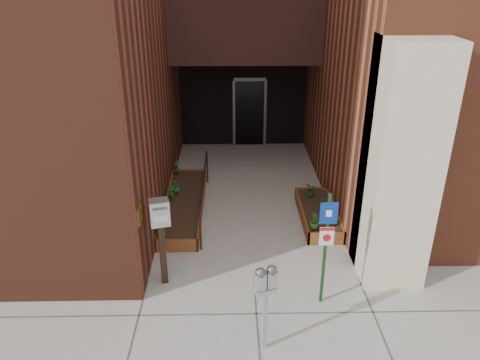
{
  "coord_description": "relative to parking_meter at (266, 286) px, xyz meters",
  "views": [
    {
      "loc": [
        -0.41,
        -7.25,
        5.44
      ],
      "look_at": [
        -0.22,
        1.8,
        1.22
      ],
      "focal_mm": 35.0,
      "sensor_mm": 36.0,
      "label": 1
    }
  ],
  "objects": [
    {
      "name": "shrub_right_a",
      "position": [
        1.27,
        3.06,
        -0.69
      ],
      "size": [
        0.27,
        0.27,
        0.36
      ],
      "primitive_type": "imported",
      "rotation": [
        0.0,
        0.0,
        1.15
      ],
      "color": "#255C1A",
      "rests_on": "planter_right"
    },
    {
      "name": "planter_right",
      "position": [
        1.52,
        3.96,
        -1.04
      ],
      "size": [
        0.8,
        2.2,
        0.3
      ],
      "color": "brown",
      "rests_on": "ground"
    },
    {
      "name": "planter_left",
      "position": [
        -1.63,
        4.46,
        -1.04
      ],
      "size": [
        0.9,
        3.6,
        0.3
      ],
      "color": "brown",
      "rests_on": "ground"
    },
    {
      "name": "payment_dropbox",
      "position": [
        -1.75,
        1.69,
        0.07
      ],
      "size": [
        0.39,
        0.33,
        1.72
      ],
      "color": "black",
      "rests_on": "ground"
    },
    {
      "name": "shrub_left_a",
      "position": [
        -1.93,
        2.86,
        -0.7
      ],
      "size": [
        0.36,
        0.36,
        0.33
      ],
      "primitive_type": "imported",
      "rotation": [
        0.0,
        0.0,
        0.24
      ],
      "color": "#1B5719",
      "rests_on": "planter_left"
    },
    {
      "name": "shrub_left_c",
      "position": [
        -1.85,
        4.85,
        -0.69
      ],
      "size": [
        0.28,
        0.28,
        0.36
      ],
      "primitive_type": "imported",
      "rotation": [
        0.0,
        0.0,
        3.71
      ],
      "color": "#28631C",
      "rests_on": "planter_left"
    },
    {
      "name": "ground",
      "position": [
        -0.08,
        1.76,
        -1.17
      ],
      "size": [
        80.0,
        80.0,
        0.0
      ],
      "primitive_type": "plane",
      "color": "#9E9991",
      "rests_on": "ground"
    },
    {
      "name": "shrub_right_b",
      "position": [
        1.61,
        3.89,
        -0.72
      ],
      "size": [
        0.18,
        0.18,
        0.3
      ],
      "primitive_type": "imported",
      "rotation": [
        0.0,
        0.0,
        2.98
      ],
      "color": "#1C6323",
      "rests_on": "planter_right"
    },
    {
      "name": "shrub_right_c",
      "position": [
        1.44,
        4.62,
        -0.71
      ],
      "size": [
        0.28,
        0.28,
        0.31
      ],
      "primitive_type": "imported",
      "rotation": [
        0.0,
        0.0,
        4.72
      ],
      "color": "#245117",
      "rests_on": "planter_right"
    },
    {
      "name": "shrub_left_b",
      "position": [
        -1.93,
        4.52,
        -0.71
      ],
      "size": [
        0.25,
        0.25,
        0.33
      ],
      "primitive_type": "imported",
      "rotation": [
        0.0,
        0.0,
        2.1
      ],
      "color": "#25601B",
      "rests_on": "planter_left"
    },
    {
      "name": "parking_meter",
      "position": [
        0.0,
        0.0,
        0.0
      ],
      "size": [
        0.35,
        0.22,
        1.51
      ],
      "color": "#ADADB0",
      "rests_on": "ground"
    },
    {
      "name": "sign_post",
      "position": [
        1.07,
        1.07,
        0.14
      ],
      "size": [
        0.29,
        0.07,
        2.13
      ],
      "color": "#163D19",
      "rests_on": "ground"
    },
    {
      "name": "shrub_left_d",
      "position": [
        -1.93,
        5.99,
        -0.67
      ],
      "size": [
        0.29,
        0.29,
        0.39
      ],
      "primitive_type": "imported",
      "rotation": [
        0.0,
        0.0,
        5.41
      ],
      "color": "#225418",
      "rests_on": "planter_left"
    },
    {
      "name": "handrail",
      "position": [
        -1.13,
        4.41,
        -0.42
      ],
      "size": [
        0.04,
        3.34,
        0.9
      ],
      "color": "black",
      "rests_on": "ground"
    }
  ]
}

